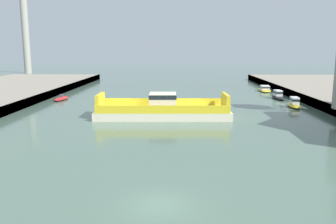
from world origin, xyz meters
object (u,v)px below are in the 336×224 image
at_px(chain_ferry, 163,110).
at_px(moored_boat_mid_right, 294,103).
at_px(moored_boat_near_left, 61,98).
at_px(moored_boat_far_left, 278,96).
at_px(moored_boat_mid_left, 265,89).
at_px(smokestack_distant_a, 25,30).

relative_size(chain_ferry, moored_boat_mid_right, 3.30).
bearing_deg(moored_boat_near_left, moored_boat_mid_right, -9.92).
height_order(moored_boat_near_left, moored_boat_far_left, moored_boat_far_left).
bearing_deg(moored_boat_mid_left, smokestack_distant_a, 143.74).
height_order(chain_ferry, moored_boat_far_left, chain_ferry).
bearing_deg(moored_boat_mid_right, smokestack_distant_a, 134.38).
bearing_deg(moored_boat_mid_left, moored_boat_near_left, -160.28).
distance_m(chain_ferry, moored_boat_near_left, 25.37).
bearing_deg(moored_boat_far_left, moored_boat_mid_left, 87.67).
distance_m(chain_ferry, moored_boat_far_left, 28.27).
relative_size(moored_boat_mid_left, smokestack_distant_a, 0.24).
height_order(moored_boat_mid_left, smokestack_distant_a, smokestack_distant_a).
distance_m(moored_boat_mid_left, moored_boat_mid_right, 22.13).
distance_m(moored_boat_far_left, smokestack_distant_a, 106.73).
xyz_separation_m(moored_boat_near_left, moored_boat_far_left, (41.18, 2.53, 0.32)).
height_order(moored_boat_mid_left, moored_boat_far_left, moored_boat_far_left).
xyz_separation_m(moored_boat_mid_left, moored_boat_mid_right, (-0.68, -22.11, 0.16)).
xyz_separation_m(moored_boat_mid_right, smokestack_distant_a, (-78.41, 80.12, 15.98)).
distance_m(moored_boat_mid_right, moored_boat_far_left, 9.70).
bearing_deg(moored_boat_near_left, moored_boat_far_left, 3.51).
xyz_separation_m(moored_boat_near_left, moored_boat_mid_right, (41.01, -7.17, 0.35)).
bearing_deg(chain_ferry, moored_boat_mid_right, 22.34).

